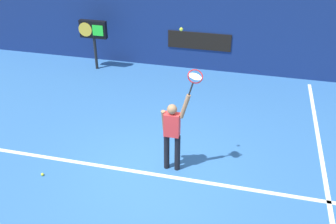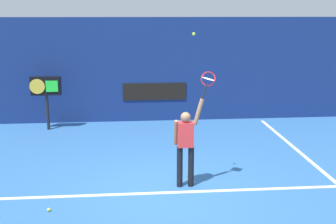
% 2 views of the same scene
% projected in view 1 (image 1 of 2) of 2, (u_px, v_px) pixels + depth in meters
% --- Properties ---
extents(ground_plane, '(18.00, 18.00, 0.00)m').
position_uv_depth(ground_plane, '(154.00, 171.00, 8.82)').
color(ground_plane, '#2D609E').
extents(back_wall, '(18.00, 0.20, 3.59)m').
position_uv_depth(back_wall, '(201.00, 19.00, 12.92)').
color(back_wall, navy).
rests_on(back_wall, ground_plane).
extents(sponsor_banner_center, '(2.20, 0.03, 0.60)m').
position_uv_depth(sponsor_banner_center, '(199.00, 41.00, 13.19)').
color(sponsor_banner_center, black).
extents(court_baseline, '(10.00, 0.10, 0.01)m').
position_uv_depth(court_baseline, '(153.00, 174.00, 8.72)').
color(court_baseline, white).
rests_on(court_baseline, ground_plane).
extents(court_sideline, '(0.10, 7.00, 0.01)m').
position_uv_depth(court_sideline, '(319.00, 144.00, 9.72)').
color(court_sideline, white).
rests_on(court_sideline, ground_plane).
extents(tennis_player, '(0.64, 0.31, 1.98)m').
position_uv_depth(tennis_player, '(172.00, 132.00, 8.41)').
color(tennis_player, black).
rests_on(tennis_player, ground_plane).
extents(tennis_racket, '(0.39, 0.27, 0.63)m').
position_uv_depth(tennis_racket, '(195.00, 78.00, 7.62)').
color(tennis_racket, black).
extents(tennis_ball, '(0.07, 0.07, 0.07)m').
position_uv_depth(tennis_ball, '(181.00, 29.00, 7.24)').
color(tennis_ball, '#CCE033').
extents(scoreboard_clock, '(0.96, 0.20, 1.75)m').
position_uv_depth(scoreboard_clock, '(93.00, 32.00, 13.08)').
color(scoreboard_clock, black).
rests_on(scoreboard_clock, ground_plane).
extents(spare_ball, '(0.07, 0.07, 0.07)m').
position_uv_depth(spare_ball, '(42.00, 174.00, 8.67)').
color(spare_ball, '#CCE033').
rests_on(spare_ball, ground_plane).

